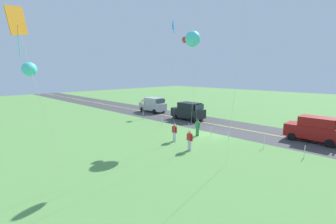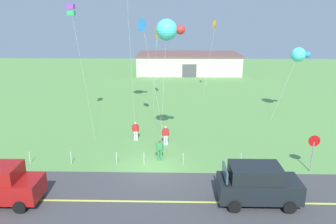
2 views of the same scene
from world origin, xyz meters
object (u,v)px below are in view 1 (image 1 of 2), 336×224
object	(u,v)px
car_parked_east_near	(153,105)
kite_yellow_high	(173,27)
car_suv_foreground	(188,111)
person_adult_companion	(190,140)
person_adult_near	(197,127)
kite_cyan_top	(17,24)
car_parked_west_near	(314,129)
stop_sign	(143,105)
person_child_watcher	(174,132)
kite_orange_near	(29,69)
kite_red_low	(192,39)

from	to	relation	value
car_parked_east_near	kite_yellow_high	xyz separation A→B (m)	(-14.81, 11.22, 8.05)
car_suv_foreground	kite_yellow_high	size ratio (longest dim) A/B	0.45
person_adult_companion	person_adult_near	bearing A→B (deg)	103.90
car_suv_foreground	kite_cyan_top	size ratio (longest dim) A/B	0.49
car_parked_west_near	person_adult_near	distance (m)	10.25
stop_sign	person_adult_companion	bearing A→B (deg)	156.35
person_child_watcher	car_suv_foreground	bearing A→B (deg)	24.51
car_suv_foreground	kite_orange_near	world-z (taller)	kite_orange_near
stop_sign	person_child_watcher	bearing A→B (deg)	155.64
person_child_watcher	kite_yellow_high	world-z (taller)	kite_yellow_high
car_parked_east_near	kite_orange_near	world-z (taller)	kite_orange_near
car_parked_west_near	person_adult_near	size ratio (longest dim) A/B	2.75
person_child_watcher	kite_yellow_high	size ratio (longest dim) A/B	0.16
person_adult_companion	car_suv_foreground	bearing A→B (deg)	114.49
person_adult_near	kite_red_low	xyz separation A→B (m)	(0.56, 0.35, 8.22)
kite_cyan_top	kite_orange_near	bearing A→B (deg)	-15.90
person_adult_near	kite_cyan_top	distance (m)	16.28
kite_red_low	kite_orange_near	bearing A→B (deg)	39.26
person_adult_companion	kite_red_low	xyz separation A→B (m)	(2.75, -3.51, 8.22)
car_parked_east_near	stop_sign	xyz separation A→B (m)	(-3.17, 4.58, 0.65)
person_adult_near	kite_orange_near	distance (m)	17.64
kite_orange_near	kite_cyan_top	distance (m)	14.64
person_adult_near	kite_yellow_high	bearing A→B (deg)	-123.48
person_child_watcher	kite_yellow_high	bearing A→B (deg)	-147.66
kite_cyan_top	person_adult_near	bearing A→B (deg)	-86.27
person_adult_companion	kite_cyan_top	world-z (taller)	kite_cyan_top
car_parked_west_near	kite_yellow_high	world-z (taller)	kite_yellow_high
car_parked_east_near	kite_cyan_top	bearing A→B (deg)	124.60
person_adult_companion	kite_cyan_top	bearing A→B (deg)	-112.19
kite_yellow_high	person_child_watcher	bearing A→B (deg)	-49.80
car_suv_foreground	person_adult_near	world-z (taller)	car_suv_foreground
stop_sign	kite_cyan_top	size ratio (longest dim) A/B	0.28
kite_cyan_top	car_parked_east_near	bearing A→B (deg)	-55.40
person_adult_companion	kite_yellow_high	world-z (taller)	kite_yellow_high
car_parked_east_near	person_adult_companion	distance (m)	18.39
kite_orange_near	car_parked_west_near	bearing A→B (deg)	-143.01
stop_sign	kite_orange_near	world-z (taller)	kite_orange_near
stop_sign	kite_cyan_top	world-z (taller)	kite_cyan_top
stop_sign	car_suv_foreground	bearing A→B (deg)	-139.47
car_parked_west_near	person_child_watcher	bearing A→B (deg)	44.15
person_adult_near	person_child_watcher	bearing A→B (deg)	-146.72
car_suv_foreground	kite_cyan_top	bearing A→B (deg)	108.19
car_parked_west_near	kite_yellow_high	bearing A→B (deg)	57.11
car_parked_west_near	stop_sign	world-z (taller)	stop_sign
kite_cyan_top	person_adult_companion	bearing A→B (deg)	-96.63
stop_sign	kite_cyan_top	distance (m)	20.49
person_adult_near	kite_red_low	world-z (taller)	kite_red_low
car_parked_west_near	stop_sign	size ratio (longest dim) A/B	1.72
car_suv_foreground	person_child_watcher	world-z (taller)	car_suv_foreground
car_parked_east_near	person_adult_companion	size ratio (longest dim) A/B	2.75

